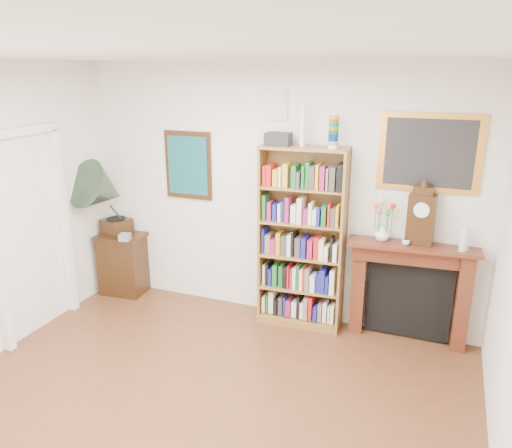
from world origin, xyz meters
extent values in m
cube|color=white|center=(0.00, 0.00, 2.80)|extent=(4.50, 5.00, 0.01)
cube|color=white|center=(0.00, 2.50, 1.40)|extent=(4.50, 0.01, 2.80)
cube|color=white|center=(-2.21, 1.67, 1.05)|extent=(0.08, 0.08, 2.10)
cube|color=white|center=(-2.21, 1.20, 2.13)|extent=(0.08, 1.02, 0.08)
cube|color=black|center=(-1.05, 2.48, 1.65)|extent=(0.58, 0.03, 0.78)
cube|color=#13545A|center=(-1.05, 2.46, 1.65)|extent=(0.50, 0.01, 0.67)
cube|color=white|center=(0.00, 2.48, 2.35)|extent=(0.26, 0.03, 0.30)
cube|color=silver|center=(0.00, 2.46, 2.35)|extent=(0.22, 0.01, 0.26)
cube|color=#CC8934|center=(1.55, 2.48, 1.95)|extent=(0.95, 0.03, 0.75)
cube|color=#262628|center=(1.55, 2.46, 1.95)|extent=(0.82, 0.01, 0.65)
cube|color=brown|center=(-0.07, 2.32, 0.98)|extent=(0.05, 0.32, 1.97)
cube|color=brown|center=(0.80, 2.32, 0.98)|extent=(0.05, 0.32, 1.97)
cube|color=brown|center=(0.37, 2.32, 1.96)|extent=(0.92, 0.38, 0.03)
cube|color=brown|center=(0.37, 2.32, 0.04)|extent=(0.92, 0.38, 0.09)
cube|color=brown|center=(0.37, 2.47, 0.98)|extent=(0.90, 0.08, 1.97)
cube|color=brown|center=(0.37, 2.32, 0.43)|extent=(0.87, 0.36, 0.02)
cube|color=brown|center=(0.37, 2.32, 0.80)|extent=(0.87, 0.36, 0.02)
cube|color=brown|center=(0.37, 2.32, 1.17)|extent=(0.87, 0.36, 0.02)
cube|color=brown|center=(0.37, 2.32, 1.54)|extent=(0.87, 0.36, 0.02)
cube|color=black|center=(-1.92, 2.28, 0.38)|extent=(0.59, 0.45, 0.76)
cube|color=#481F10|center=(0.98, 2.39, 0.51)|extent=(0.15, 0.20, 1.03)
cube|color=#481F10|center=(2.01, 2.39, 0.51)|extent=(0.15, 0.20, 1.03)
cube|color=#481F10|center=(1.50, 2.39, 0.94)|extent=(1.18, 0.28, 0.17)
cube|color=#481F10|center=(1.50, 2.35, 1.05)|extent=(1.28, 0.40, 0.04)
cube|color=black|center=(1.50, 2.44, 0.43)|extent=(0.85, 0.09, 0.82)
cube|color=black|center=(-1.99, 2.31, 0.85)|extent=(0.36, 0.36, 0.18)
cylinder|color=black|center=(-1.99, 2.31, 0.95)|extent=(0.28, 0.28, 0.01)
cone|color=#324837|center=(-1.99, 2.13, 1.35)|extent=(0.76, 0.87, 0.76)
cube|color=#A5A5B1|center=(-1.75, 2.13, 0.80)|extent=(0.15, 0.15, 0.08)
cube|color=black|center=(1.54, 2.38, 1.32)|extent=(0.26, 0.16, 0.50)
cylinder|color=white|center=(1.54, 2.31, 1.43)|extent=(0.15, 0.03, 0.15)
cube|color=black|center=(1.54, 2.38, 1.60)|extent=(0.19, 0.13, 0.09)
imported|color=white|center=(1.19, 2.36, 1.14)|extent=(0.16, 0.16, 0.16)
imported|color=white|center=(1.43, 2.31, 1.09)|extent=(0.09, 0.09, 0.06)
cylinder|color=silver|center=(1.94, 2.33, 1.18)|extent=(0.07, 0.07, 0.24)
cylinder|color=silver|center=(1.97, 2.37, 1.16)|extent=(0.06, 0.06, 0.20)
camera|label=1|loc=(1.73, -2.50, 2.74)|focal=35.00mm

